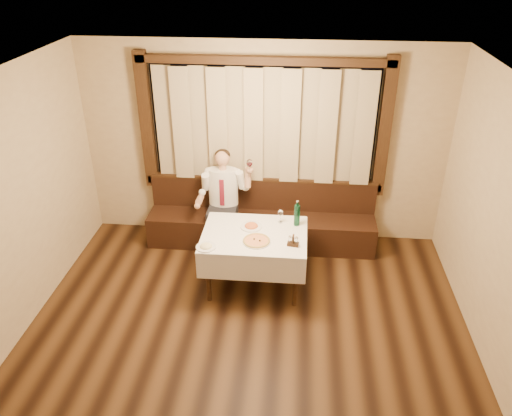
# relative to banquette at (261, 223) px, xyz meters

# --- Properties ---
(room) EXTENTS (5.01, 6.01, 2.81)m
(room) POSITION_rel_banquette_xyz_m (-0.00, -1.75, 1.19)
(room) COLOR black
(room) RESTS_ON ground
(banquette) EXTENTS (3.20, 0.61, 0.94)m
(banquette) POSITION_rel_banquette_xyz_m (0.00, 0.00, 0.00)
(banquette) COLOR black
(banquette) RESTS_ON ground
(dining_table) EXTENTS (1.27, 0.97, 0.76)m
(dining_table) POSITION_rel_banquette_xyz_m (0.00, -1.02, 0.34)
(dining_table) COLOR black
(dining_table) RESTS_ON ground
(pizza) EXTENTS (0.34, 0.34, 0.04)m
(pizza) POSITION_rel_banquette_xyz_m (0.04, -1.21, 0.46)
(pizza) COLOR white
(pizza) RESTS_ON dining_table
(pasta_red) EXTENTS (0.27, 0.27, 0.09)m
(pasta_red) POSITION_rel_banquette_xyz_m (-0.05, -0.88, 0.48)
(pasta_red) COLOR white
(pasta_red) RESTS_ON dining_table
(pasta_cream) EXTENTS (0.23, 0.23, 0.08)m
(pasta_cream) POSITION_rel_banquette_xyz_m (-0.53, -1.38, 0.48)
(pasta_cream) COLOR white
(pasta_cream) RESTS_ON dining_table
(green_bottle) EXTENTS (0.07, 0.07, 0.34)m
(green_bottle) POSITION_rel_banquette_xyz_m (0.50, -0.77, 0.59)
(green_bottle) COLOR #114F30
(green_bottle) RESTS_ON dining_table
(table_wine_glass) EXTENTS (0.07, 0.07, 0.18)m
(table_wine_glass) POSITION_rel_banquette_xyz_m (0.30, -0.72, 0.57)
(table_wine_glass) COLOR white
(table_wine_glass) RESTS_ON dining_table
(cruet_caddy) EXTENTS (0.14, 0.09, 0.14)m
(cruet_caddy) POSITION_rel_banquette_xyz_m (0.47, -1.25, 0.50)
(cruet_caddy) COLOR black
(cruet_caddy) RESTS_ON dining_table
(seated_man) EXTENTS (0.77, 0.58, 1.41)m
(seated_man) POSITION_rel_banquette_xyz_m (-0.53, -0.09, 0.51)
(seated_man) COLOR black
(seated_man) RESTS_ON ground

